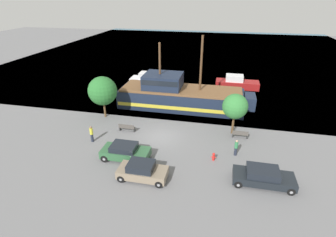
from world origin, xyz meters
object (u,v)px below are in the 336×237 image
parked_car_curb_mid (263,177)px  parked_car_curb_rear (125,152)px  moored_boat_dockside (236,83)px  parked_car_curb_front (142,171)px  bench_promenade_east (240,134)px  pedestrian_walking_near (92,134)px  pirate_ship (180,95)px  bench_promenade_west (127,128)px  moored_boat_outer (150,79)px  pedestrian_walking_far (236,148)px  fire_hydrant (214,156)px

parked_car_curb_mid → parked_car_curb_rear: 11.87m
moored_boat_dockside → parked_car_curb_rear: moored_boat_dockside is taller
parked_car_curb_front → bench_promenade_east: size_ratio=2.49×
parked_car_curb_rear → pedestrian_walking_near: 4.90m
moored_boat_dockside → pedestrian_walking_near: (-14.57, -20.23, 0.12)m
moored_boat_dockside → parked_car_curb_mid: (1.64, -23.39, -0.06)m
moored_boat_dockside → parked_car_curb_front: 25.96m
pirate_ship → parked_car_curb_front: size_ratio=4.33×
bench_promenade_west → moored_boat_dockside: bearing=55.7°
parked_car_curb_mid → bench_promenade_east: 7.27m
parked_car_curb_mid → moored_boat_outer: bearing=124.5°
pedestrian_walking_near → pedestrian_walking_far: bearing=2.3°
parked_car_curb_front → pedestrian_walking_far: size_ratio=2.49×
parked_car_curb_front → parked_car_curb_mid: bearing=8.1°
pirate_ship → parked_car_curb_front: (-0.35, -15.31, -0.84)m
bench_promenade_west → parked_car_curb_front: bearing=-61.1°
bench_promenade_west → moored_boat_outer: bearing=96.9°
pirate_ship → fire_hydrant: bearing=-65.8°
moored_boat_dockside → parked_car_curb_rear: size_ratio=1.53×
pedestrian_walking_far → pirate_ship: bearing=124.8°
moored_boat_dockside → parked_car_curb_rear: bearing=-114.5°
moored_boat_outer → bench_promenade_west: moored_boat_outer is taller
moored_boat_outer → parked_car_curb_rear: size_ratio=1.58×
fire_hydrant → bench_promenade_east: 5.26m
bench_promenade_east → parked_car_curb_rear: bearing=-149.4°
parked_car_curb_rear → moored_boat_dockside: bearing=65.5°
pedestrian_walking_near → pedestrian_walking_far: 14.20m
pirate_ship → moored_boat_outer: pirate_ship is taller
pirate_ship → parked_car_curb_mid: (9.15, -13.95, -0.86)m
moored_boat_dockside → pedestrian_walking_near: 24.93m
parked_car_curb_rear → pedestrian_walking_near: (-4.39, 2.17, 0.14)m
moored_boat_dockside → bench_promenade_east: moored_boat_dockside is taller
pedestrian_walking_near → bench_promenade_east: bearing=15.0°
moored_boat_dockside → fire_hydrant: moored_boat_dockside is taller
parked_car_curb_front → bench_promenade_east: (7.97, 8.46, -0.29)m
pedestrian_walking_far → parked_car_curb_mid: bearing=-61.4°
pirate_ship → bench_promenade_east: bearing=-42.0°
bench_promenade_west → pedestrian_walking_far: bearing=-11.1°
moored_boat_dockside → bench_promenade_east: 16.29m
bench_promenade_east → pedestrian_walking_far: bearing=-98.5°
fire_hydrant → bench_promenade_east: (2.45, 4.66, 0.02)m
pedestrian_walking_near → parked_car_curb_mid: bearing=-11.0°
pirate_ship → pedestrian_walking_near: size_ratio=10.02×
parked_car_curb_front → pedestrian_walking_near: bearing=146.1°
parked_car_curb_rear → fire_hydrant: (7.85, 1.45, -0.33)m
bench_promenade_west → pedestrian_walking_near: size_ratio=1.02×
moored_boat_outer → parked_car_curb_front: bearing=-75.8°
parked_car_curb_rear → bench_promenade_west: parked_car_curb_rear is taller
parked_car_curb_mid → bench_promenade_east: bearing=102.1°
parked_car_curb_rear → pedestrian_walking_near: pedestrian_walking_near is taller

